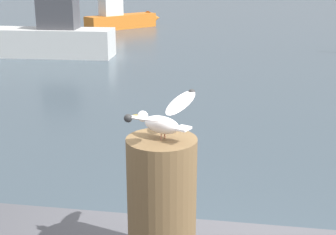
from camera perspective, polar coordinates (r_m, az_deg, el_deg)
mooring_post at (r=2.93m, az=-0.79°, el=-10.18°), size 0.42×0.42×0.83m
seagull at (r=2.73m, az=-0.90°, el=-0.09°), size 0.39×0.64×0.23m
boat_white at (r=17.21m, az=-15.13°, el=9.08°), size 5.22×1.44×3.93m
boat_orange at (r=24.52m, az=-5.18°, el=11.61°), size 3.43×3.90×3.74m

